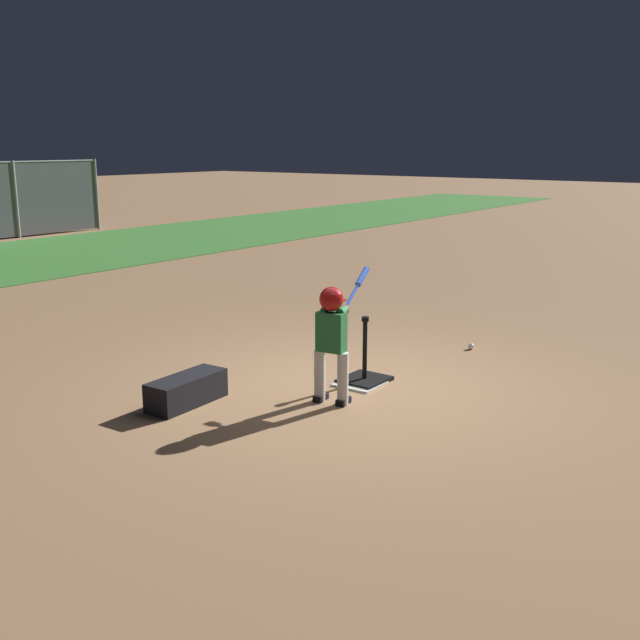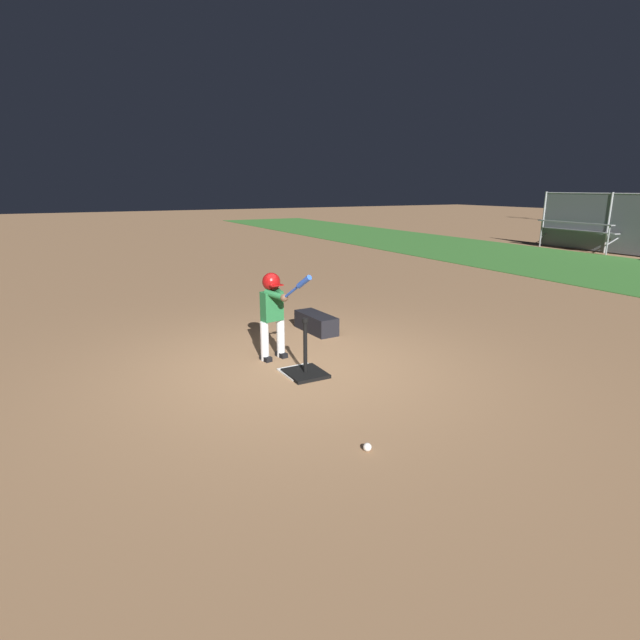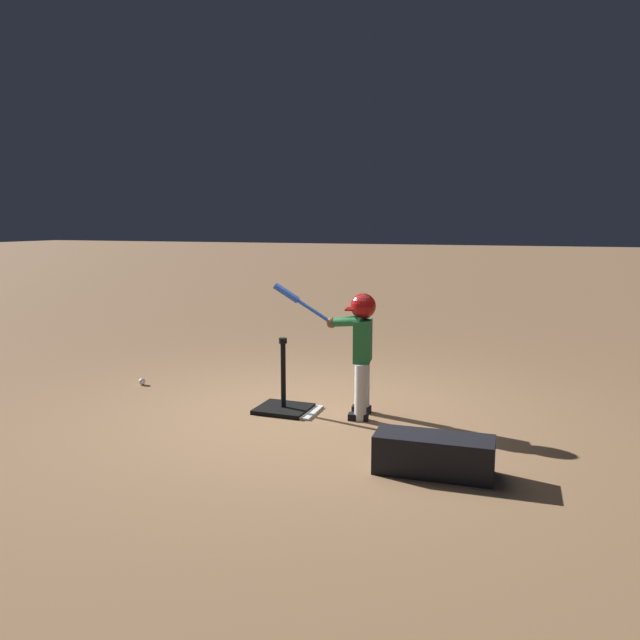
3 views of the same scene
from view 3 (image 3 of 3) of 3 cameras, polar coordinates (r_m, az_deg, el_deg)
ground_plane at (r=5.90m, az=-1.10°, el=-8.63°), size 90.00×90.00×0.00m
home_plate at (r=5.98m, az=-2.35°, el=-8.29°), size 0.45×0.45×0.02m
batting_tee at (r=5.98m, az=-3.36°, el=-7.54°), size 0.49×0.44×0.71m
batter_child at (r=5.68m, az=3.59°, el=-1.73°), size 0.94×0.37×1.23m
baseball at (r=7.19m, az=-15.97°, el=-5.44°), size 0.07×0.07×0.07m
equipment_bag at (r=4.61m, az=10.35°, el=-12.01°), size 0.86×0.36×0.28m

